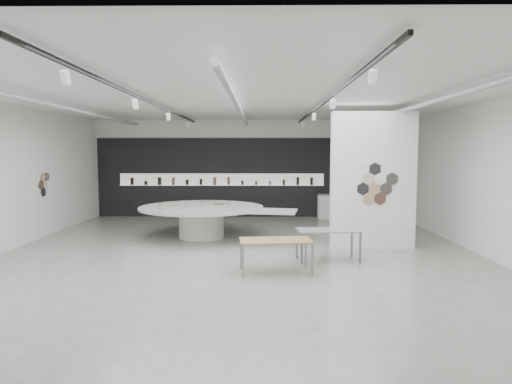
{
  "coord_description": "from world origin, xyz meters",
  "views": [
    {
      "loc": [
        0.56,
        -11.02,
        2.55
      ],
      "look_at": [
        0.42,
        1.2,
        1.48
      ],
      "focal_mm": 32.0,
      "sensor_mm": 36.0,
      "label": 1
    }
  ],
  "objects_px": {
    "display_island": "(204,217)",
    "kitchen_counter": "(339,206)",
    "sample_table_stone": "(328,232)",
    "partition_column": "(373,181)",
    "sample_table_wood": "(276,242)"
  },
  "relations": [
    {
      "from": "display_island",
      "to": "kitchen_counter",
      "type": "distance_m",
      "value": 6.26
    },
    {
      "from": "display_island",
      "to": "kitchen_counter",
      "type": "relative_size",
      "value": 2.97
    },
    {
      "from": "display_island",
      "to": "sample_table_stone",
      "type": "distance_m",
      "value": 4.35
    },
    {
      "from": "display_island",
      "to": "kitchen_counter",
      "type": "height_order",
      "value": "kitchen_counter"
    },
    {
      "from": "partition_column",
      "to": "display_island",
      "type": "height_order",
      "value": "partition_column"
    },
    {
      "from": "sample_table_wood",
      "to": "sample_table_stone",
      "type": "distance_m",
      "value": 1.66
    },
    {
      "from": "partition_column",
      "to": "display_island",
      "type": "distance_m",
      "value": 5.01
    },
    {
      "from": "display_island",
      "to": "kitchen_counter",
      "type": "bearing_deg",
      "value": 50.22
    },
    {
      "from": "partition_column",
      "to": "sample_table_stone",
      "type": "xyz_separation_m",
      "value": [
        -1.38,
        -1.44,
        -1.12
      ]
    },
    {
      "from": "sample_table_wood",
      "to": "kitchen_counter",
      "type": "bearing_deg",
      "value": 71.48
    },
    {
      "from": "partition_column",
      "to": "sample_table_wood",
      "type": "bearing_deg",
      "value": -136.36
    },
    {
      "from": "partition_column",
      "to": "display_island",
      "type": "relative_size",
      "value": 0.73
    },
    {
      "from": "partition_column",
      "to": "sample_table_wood",
      "type": "distance_m",
      "value": 3.82
    },
    {
      "from": "display_island",
      "to": "partition_column",
      "type": "bearing_deg",
      "value": -7.87
    },
    {
      "from": "partition_column",
      "to": "sample_table_wood",
      "type": "relative_size",
      "value": 2.28
    }
  ]
}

